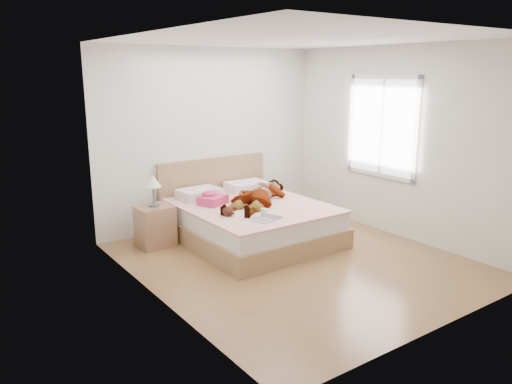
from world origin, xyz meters
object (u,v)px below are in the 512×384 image
Objects in this scene: towel at (212,199)px; plush_toy at (227,211)px; phone at (213,188)px; coffee_mug at (264,212)px; magazine at (268,218)px; woman at (259,193)px; bed at (248,219)px; nightstand at (155,223)px.

towel reaches higher than plush_toy.
phone is 0.78× the size of coffee_mug.
magazine is at bearing -51.89° from plush_toy.
woman is 0.89m from magazine.
nightstand is at bearing 158.22° from bed.
magazine is 2.10× the size of plush_toy.
phone is 0.93m from nightstand.
nightstand reaches higher than magazine.
phone is at bearing 97.86° from coffee_mug.
magazine is 0.46× the size of nightstand.
coffee_mug is 1.48m from nightstand.
bed is at bearing -122.68° from woman.
bed is 0.58m from towel.
nightstand reaches higher than phone.
woman reaches higher than phone.
magazine is 0.52m from plush_toy.
magazine is at bearing -107.35° from bed.
coffee_mug is 0.12× the size of nightstand.
coffee_mug is at bearing -32.53° from plush_toy.
bed is 0.73m from plush_toy.
nightstand is at bearing 162.23° from towel.
nightstand is at bearing 132.83° from coffee_mug.
nightstand reaches higher than woman.
coffee_mug is at bearing -47.17° from nightstand.
plush_toy is at bearing -102.21° from towel.
towel is 1.02m from magazine.
nightstand is (-1.17, 0.47, 0.04)m from bed.
bed is (0.32, -0.41, -0.41)m from phone.
towel is 0.46× the size of nightstand.
bed is at bearing 73.74° from coffee_mug.
woman is 1.77× the size of nightstand.
nightstand is (-0.99, 1.07, -0.24)m from coffee_mug.
phone is 0.66m from bed.
phone reaches higher than plush_toy.
phone is 0.81m from plush_toy.
woman is at bearing 59.41° from coffee_mug.
phone is at bearing 127.80° from bed.
bed reaches higher than magazine.
woman is 8.03× the size of plush_toy.
towel is at bearing -158.05° from phone.
bed reaches higher than phone.
coffee_mug is (0.14, -1.01, -0.13)m from phone.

